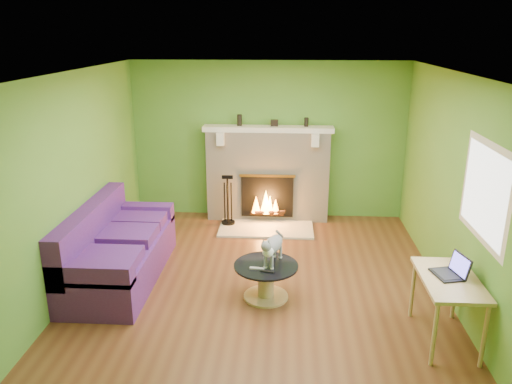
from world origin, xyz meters
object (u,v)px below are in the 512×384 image
(coffee_table, at_px, (266,279))
(cat, at_px, (273,248))
(sofa, at_px, (115,251))
(desk, at_px, (449,286))

(coffee_table, relative_size, cat, 1.20)
(coffee_table, bearing_deg, sofa, 168.62)
(desk, height_order, cat, cat)
(coffee_table, xyz_separation_m, desk, (1.86, -0.74, 0.37))
(coffee_table, distance_m, cat, 0.39)
(sofa, bearing_deg, desk, -16.51)
(desk, bearing_deg, cat, 156.16)
(cat, bearing_deg, coffee_table, -130.73)
(coffee_table, xyz_separation_m, cat, (0.08, 0.05, 0.38))
(sofa, relative_size, coffee_table, 2.82)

